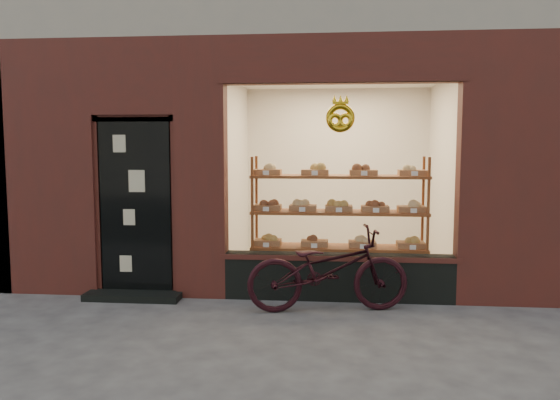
# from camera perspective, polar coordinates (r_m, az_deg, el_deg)

# --- Properties ---
(ground) EXTENTS (90.00, 90.00, 0.00)m
(ground) POSITION_cam_1_polar(r_m,az_deg,el_deg) (4.69, 0.65, -17.37)
(ground) COLOR #3E3E3E
(display_shelf) EXTENTS (2.20, 0.45, 1.70)m
(display_shelf) POSITION_cam_1_polar(r_m,az_deg,el_deg) (6.92, 6.14, -2.38)
(display_shelf) COLOR brown
(display_shelf) RESTS_ON ground
(bicycle) EXTENTS (1.87, 0.93, 0.94)m
(bicycle) POSITION_cam_1_polar(r_m,az_deg,el_deg) (6.11, 5.03, -7.24)
(bicycle) COLOR black
(bicycle) RESTS_ON ground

